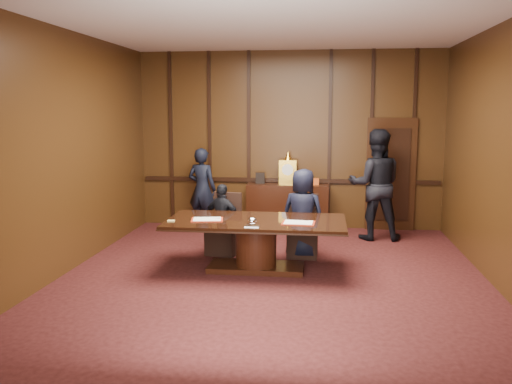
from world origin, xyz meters
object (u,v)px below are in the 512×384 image
conference_table (256,236)px  witness_left (202,189)px  signatory_left (223,220)px  signatory_right (303,213)px  sideboard (288,205)px  witness_right (375,185)px

conference_table → witness_left: 2.97m
signatory_left → signatory_right: (1.30, 0.00, 0.13)m
sideboard → witness_right: size_ratio=0.80×
conference_table → signatory_right: 1.05m
sideboard → witness_left: size_ratio=0.99×
witness_left → witness_right: witness_right is taller
signatory_right → witness_right: size_ratio=0.71×
conference_table → signatory_left: signatory_left is taller
witness_left → sideboard: bearing=-156.3°
signatory_right → witness_left: (-2.05, 1.81, 0.09)m
conference_table → witness_right: size_ratio=1.30×
signatory_left → signatory_right: 1.31m
conference_table → signatory_right: (0.65, 0.80, 0.21)m
signatory_left → witness_left: (-0.75, 1.81, 0.23)m
signatory_left → witness_right: witness_right is taller
signatory_left → witness_left: 1.97m
witness_right → conference_table: bearing=48.8°
signatory_left → witness_left: size_ratio=0.72×
signatory_left → conference_table: bearing=148.5°
sideboard → witness_right: bearing=-21.0°
signatory_right → conference_table: bearing=67.0°
sideboard → witness_left: bearing=-171.9°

